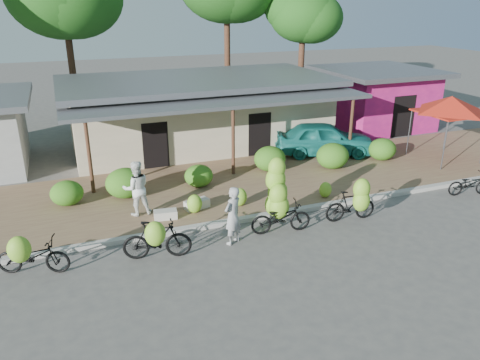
{
  "coord_description": "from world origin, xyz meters",
  "views": [
    {
      "loc": [
        -6.32,
        -10.98,
        6.9
      ],
      "look_at": [
        -1.01,
        2.71,
        1.2
      ],
      "focal_mm": 35.0,
      "sensor_mm": 36.0,
      "label": 1
    }
  ],
  "objects_px": {
    "bike_far_left": "(31,255)",
    "sack_far": "(166,214)",
    "bystander": "(136,188)",
    "sack_near": "(197,204)",
    "bike_left": "(157,239)",
    "teal_van": "(324,139)",
    "bike_center": "(279,204)",
    "red_canopy": "(451,104)",
    "bike_right": "(354,203)",
    "bike_far_right": "(470,184)",
    "vendor": "(233,216)",
    "tree_near_right": "(300,13)"
  },
  "relations": [
    {
      "from": "sack_near",
      "to": "teal_van",
      "type": "xyz_separation_m",
      "value": [
        7.19,
        3.67,
        0.61
      ]
    },
    {
      "from": "bike_far_left",
      "to": "teal_van",
      "type": "relative_size",
      "value": 0.46
    },
    {
      "from": "tree_near_right",
      "to": "bike_right",
      "type": "distance_m",
      "value": 15.84
    },
    {
      "from": "red_canopy",
      "to": "bike_right",
      "type": "height_order",
      "value": "red_canopy"
    },
    {
      "from": "tree_near_right",
      "to": "bike_far_left",
      "type": "bearing_deg",
      "value": -137.7
    },
    {
      "from": "bike_right",
      "to": "teal_van",
      "type": "bearing_deg",
      "value": -16.03
    },
    {
      "from": "bike_right",
      "to": "bystander",
      "type": "bearing_deg",
      "value": 72.43
    },
    {
      "from": "bike_left",
      "to": "teal_van",
      "type": "bearing_deg",
      "value": -41.89
    },
    {
      "from": "vendor",
      "to": "teal_van",
      "type": "height_order",
      "value": "vendor"
    },
    {
      "from": "tree_near_right",
      "to": "bike_center",
      "type": "xyz_separation_m",
      "value": [
        -7.64,
        -13.5,
        -5.27
      ]
    },
    {
      "from": "bike_right",
      "to": "sack_far",
      "type": "relative_size",
      "value": 2.42
    },
    {
      "from": "bike_center",
      "to": "teal_van",
      "type": "xyz_separation_m",
      "value": [
        5.14,
        5.88,
        0.0
      ]
    },
    {
      "from": "red_canopy",
      "to": "sack_far",
      "type": "relative_size",
      "value": 4.67
    },
    {
      "from": "sack_near",
      "to": "sack_far",
      "type": "height_order",
      "value": "sack_near"
    },
    {
      "from": "sack_near",
      "to": "vendor",
      "type": "relative_size",
      "value": 0.47
    },
    {
      "from": "bike_far_left",
      "to": "bystander",
      "type": "bearing_deg",
      "value": -32.2
    },
    {
      "from": "red_canopy",
      "to": "sack_far",
      "type": "xyz_separation_m",
      "value": [
        -13.09,
        -1.56,
        -2.35
      ]
    },
    {
      "from": "sack_near",
      "to": "bike_right",
      "type": "bearing_deg",
      "value": -30.64
    },
    {
      "from": "bike_right",
      "to": "sack_near",
      "type": "height_order",
      "value": "bike_right"
    },
    {
      "from": "bike_center",
      "to": "bystander",
      "type": "height_order",
      "value": "bike_center"
    },
    {
      "from": "bike_far_left",
      "to": "bystander",
      "type": "xyz_separation_m",
      "value": [
        3.22,
        2.52,
        0.48
      ]
    },
    {
      "from": "teal_van",
      "to": "bike_center",
      "type": "bearing_deg",
      "value": 158.93
    },
    {
      "from": "bike_center",
      "to": "bike_far_right",
      "type": "bearing_deg",
      "value": -82.59
    },
    {
      "from": "bike_far_left",
      "to": "bike_left",
      "type": "relative_size",
      "value": 1.02
    },
    {
      "from": "tree_near_right",
      "to": "sack_far",
      "type": "bearing_deg",
      "value": -132.96
    },
    {
      "from": "sack_far",
      "to": "tree_near_right",
      "type": "bearing_deg",
      "value": 47.04
    },
    {
      "from": "red_canopy",
      "to": "bike_far_left",
      "type": "height_order",
      "value": "red_canopy"
    },
    {
      "from": "bike_far_left",
      "to": "sack_far",
      "type": "bearing_deg",
      "value": -45.34
    },
    {
      "from": "red_canopy",
      "to": "bike_center",
      "type": "xyz_separation_m",
      "value": [
        -9.84,
        -3.37,
        -1.73
      ]
    },
    {
      "from": "bike_far_left",
      "to": "bike_left",
      "type": "distance_m",
      "value": 3.29
    },
    {
      "from": "red_canopy",
      "to": "bike_far_right",
      "type": "height_order",
      "value": "red_canopy"
    },
    {
      "from": "bike_center",
      "to": "vendor",
      "type": "height_order",
      "value": "bike_center"
    },
    {
      "from": "red_canopy",
      "to": "bike_right",
      "type": "distance_m",
      "value": 8.51
    },
    {
      "from": "bike_right",
      "to": "vendor",
      "type": "height_order",
      "value": "vendor"
    },
    {
      "from": "bike_right",
      "to": "vendor",
      "type": "distance_m",
      "value": 4.16
    },
    {
      "from": "red_canopy",
      "to": "vendor",
      "type": "height_order",
      "value": "red_canopy"
    },
    {
      "from": "bystander",
      "to": "sack_near",
      "type": "bearing_deg",
      "value": 171.94
    },
    {
      "from": "bike_center",
      "to": "bike_right",
      "type": "height_order",
      "value": "bike_center"
    },
    {
      "from": "bike_center",
      "to": "bike_far_left",
      "type": "bearing_deg",
      "value": 98.17
    },
    {
      "from": "red_canopy",
      "to": "bike_far_right",
      "type": "relative_size",
      "value": 1.98
    },
    {
      "from": "bike_far_right",
      "to": "vendor",
      "type": "xyz_separation_m",
      "value": [
        -9.57,
        -0.29,
        0.47
      ]
    },
    {
      "from": "bike_right",
      "to": "sack_far",
      "type": "height_order",
      "value": "bike_right"
    },
    {
      "from": "red_canopy",
      "to": "sack_near",
      "type": "height_order",
      "value": "red_canopy"
    },
    {
      "from": "bike_far_left",
      "to": "bystander",
      "type": "height_order",
      "value": "bystander"
    },
    {
      "from": "tree_near_right",
      "to": "red_canopy",
      "type": "relative_size",
      "value": 2.21
    },
    {
      "from": "sack_far",
      "to": "vendor",
      "type": "xyz_separation_m",
      "value": [
        1.57,
        -2.16,
        0.65
      ]
    },
    {
      "from": "bike_right",
      "to": "bike_far_right",
      "type": "distance_m",
      "value": 5.44
    },
    {
      "from": "red_canopy",
      "to": "bike_right",
      "type": "relative_size",
      "value": 1.93
    },
    {
      "from": "teal_van",
      "to": "bike_right",
      "type": "bearing_deg",
      "value": 177.31
    },
    {
      "from": "red_canopy",
      "to": "bystander",
      "type": "relative_size",
      "value": 1.86
    }
  ]
}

